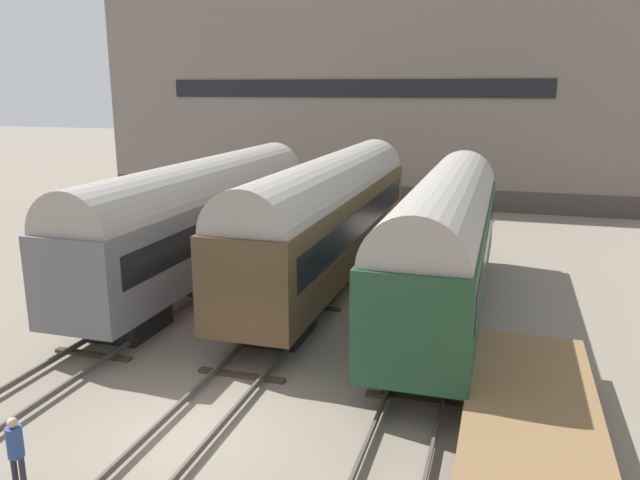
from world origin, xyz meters
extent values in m
plane|color=slate|center=(0.00, 0.00, 0.00)|extent=(200.00, 200.00, 0.00)
cube|color=#4C4742|center=(-4.20, 0.00, 0.18)|extent=(0.08, 60.00, 0.16)
cube|color=#3D2D1E|center=(-4.92, 3.00, 0.05)|extent=(2.60, 0.24, 0.10)
cube|color=#3D2D1E|center=(-4.92, 9.00, 0.05)|extent=(2.60, 0.24, 0.10)
cube|color=#3D2D1E|center=(-4.92, 15.00, 0.05)|extent=(2.60, 0.24, 0.10)
cube|color=#3D2D1E|center=(-4.92, 21.00, 0.05)|extent=(2.60, 0.24, 0.10)
cube|color=#3D2D1E|center=(-4.92, 27.00, 0.05)|extent=(2.60, 0.24, 0.10)
cube|color=#4C4742|center=(-0.72, 0.00, 0.18)|extent=(0.08, 60.00, 0.16)
cube|color=#4C4742|center=(0.72, 0.00, 0.18)|extent=(0.08, 60.00, 0.16)
cube|color=#3D2D1E|center=(0.00, 3.00, 0.05)|extent=(2.60, 0.24, 0.10)
cube|color=#3D2D1E|center=(0.00, 9.00, 0.05)|extent=(2.60, 0.24, 0.10)
cube|color=#3D2D1E|center=(0.00, 15.00, 0.05)|extent=(2.60, 0.24, 0.10)
cube|color=#3D2D1E|center=(0.00, 21.00, 0.05)|extent=(2.60, 0.24, 0.10)
cube|color=#3D2D1E|center=(0.00, 27.00, 0.05)|extent=(2.60, 0.24, 0.10)
cube|color=#4C4742|center=(4.20, 0.00, 0.18)|extent=(0.08, 60.00, 0.16)
cube|color=#4C4742|center=(5.63, 0.00, 0.18)|extent=(0.08, 60.00, 0.16)
cube|color=#3D2D1E|center=(4.92, 3.00, 0.05)|extent=(2.60, 0.24, 0.10)
cube|color=#3D2D1E|center=(4.92, 9.00, 0.05)|extent=(2.60, 0.24, 0.10)
cube|color=#3D2D1E|center=(4.92, 15.00, 0.05)|extent=(2.60, 0.24, 0.10)
cube|color=#3D2D1E|center=(4.92, 21.00, 0.05)|extent=(2.60, 0.24, 0.10)
cube|color=#3D2D1E|center=(4.92, 27.00, 0.05)|extent=(2.60, 0.24, 0.10)
cube|color=black|center=(0.00, 17.95, 0.50)|extent=(1.80, 2.40, 1.00)
cube|color=black|center=(0.00, 6.20, 0.50)|extent=(1.80, 2.40, 1.00)
cube|color=#4C3823|center=(0.00, 12.08, 2.49)|extent=(2.85, 18.07, 2.99)
cube|color=black|center=(0.00, 12.08, 2.85)|extent=(2.89, 16.62, 1.07)
cylinder|color=gray|center=(0.00, 12.08, 3.99)|extent=(2.70, 17.71, 2.70)
cube|color=black|center=(4.92, 14.71, 0.50)|extent=(1.80, 2.40, 1.00)
cube|color=black|center=(4.92, 4.29, 0.50)|extent=(1.80, 2.40, 1.00)
cube|color=#1E4228|center=(4.92, 9.50, 2.44)|extent=(2.83, 16.04, 2.87)
cube|color=black|center=(4.92, 9.50, 2.78)|extent=(2.87, 14.76, 1.03)
cylinder|color=gray|center=(4.92, 9.50, 3.87)|extent=(2.69, 15.72, 2.69)
cube|color=black|center=(-4.92, 16.09, 0.50)|extent=(1.80, 2.40, 1.00)
cube|color=black|center=(-4.92, 5.04, 0.50)|extent=(1.80, 2.40, 1.00)
cube|color=slate|center=(-4.92, 10.57, 2.44)|extent=(2.80, 17.00, 2.88)
cube|color=black|center=(-4.92, 10.57, 2.78)|extent=(2.84, 15.64, 1.04)
cylinder|color=gray|center=(-4.92, 10.57, 3.88)|extent=(2.66, 16.66, 2.66)
cylinder|color=brown|center=(6.38, 5.79, 0.47)|extent=(0.20, 0.20, 0.94)
cylinder|color=brown|center=(9.04, 5.79, 0.47)|extent=(0.20, 0.20, 0.94)
cylinder|color=#282833|center=(-2.31, -3.02, 0.39)|extent=(0.12, 0.12, 0.78)
cylinder|color=#282833|center=(-2.11, -3.02, 0.39)|extent=(0.12, 0.12, 0.78)
cylinder|color=navy|center=(-2.21, -3.02, 1.10)|extent=(0.32, 0.32, 0.65)
sphere|color=tan|center=(-2.21, -3.02, 1.53)|extent=(0.21, 0.21, 0.21)
cube|color=#46403A|center=(-3.75, 35.71, 0.72)|extent=(37.53, 10.99, 1.45)
cube|color=slate|center=(-3.75, 35.71, 7.96)|extent=(37.53, 10.99, 13.02)
cube|color=black|center=(-3.75, 30.16, 7.96)|extent=(26.27, 0.10, 1.20)
camera|label=1|loc=(6.82, -11.89, 7.94)|focal=35.00mm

